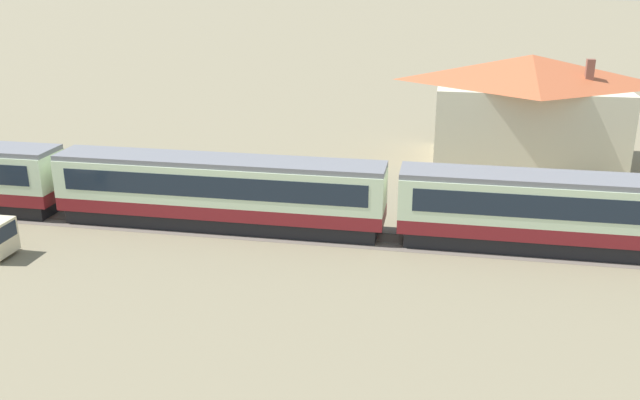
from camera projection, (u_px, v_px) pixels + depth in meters
name	position (u px, v px, depth m)	size (l,w,h in m)	color
passenger_train	(223.00, 190.00, 39.89)	(101.72, 2.94, 4.28)	maroon
railway_track	(190.00, 224.00, 41.06)	(174.27, 3.60, 0.04)	#665B51
station_house_terracotta_roof	(527.00, 108.00, 52.50)	(14.92, 10.46, 8.49)	beige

